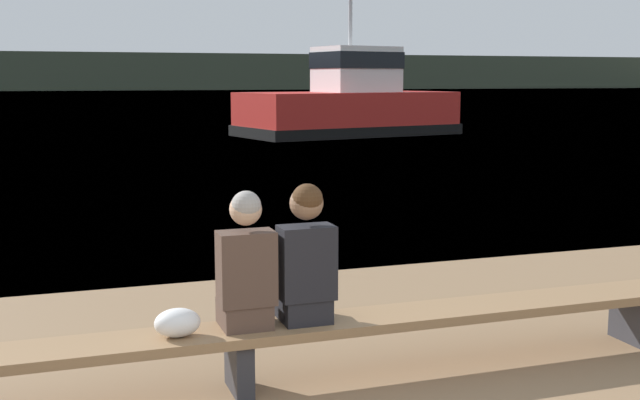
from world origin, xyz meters
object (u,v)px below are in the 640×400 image
at_px(person_right, 306,258).
at_px(person_left, 246,267).
at_px(tugboat_red, 349,107).
at_px(bench_main, 239,340).
at_px(shopping_bag, 177,323).

bearing_deg(person_right, person_left, 179.79).
bearing_deg(tugboat_red, person_left, 145.72).
xyz_separation_m(bench_main, shopping_bag, (-0.40, -0.03, 0.17)).
bearing_deg(person_right, tugboat_red, 68.35).
bearing_deg(person_left, shopping_bag, -177.01).
relative_size(bench_main, shopping_bag, 23.45).
distance_m(bench_main, person_left, 0.50).
bearing_deg(person_left, tugboat_red, 67.44).
bearing_deg(person_left, person_right, -0.21).
xyz_separation_m(person_left, shopping_bag, (-0.46, -0.02, -0.33)).
relative_size(bench_main, tugboat_red, 0.82).
height_order(person_right, tugboat_red, tugboat_red).
relative_size(person_right, shopping_bag, 3.22).
bearing_deg(shopping_bag, person_right, 1.48).
distance_m(bench_main, tugboat_red, 24.49).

